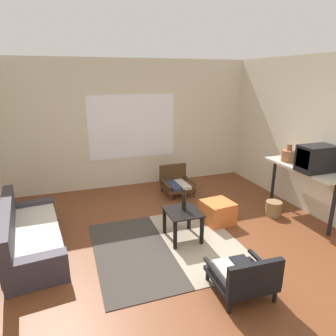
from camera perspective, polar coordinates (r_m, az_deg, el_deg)
The scene contains 14 objects.
ground_plane at distance 4.27m, azimuth 3.10°, elevation -16.31°, with size 7.80×7.80×0.00m, color brown.
far_wall_with_window at distance 6.57m, azimuth -6.92°, elevation 8.25°, with size 5.60×0.13×2.70m.
side_wall_right at distance 5.50m, azimuth 28.75°, elevation 4.50°, with size 0.12×6.60×2.70m, color beige.
area_rug at distance 4.47m, azimuth -0.09°, elevation -14.60°, with size 2.05×1.98×0.01m.
couch at distance 4.69m, azimuth -24.94°, elevation -11.67°, with size 0.91×1.97×0.69m.
coffee_table at distance 4.49m, azimuth 2.80°, elevation -9.35°, with size 0.49×0.55×0.46m.
armchair_by_window at distance 6.21m, azimuth 1.53°, elevation -2.63°, with size 0.59×0.61×0.57m.
armchair_striped_foreground at distance 3.60m, azimuth 14.29°, elevation -19.33°, with size 0.66×0.65×0.55m.
ottoman_orange at distance 5.10m, azimuth 9.41°, elevation -8.29°, with size 0.46×0.46×0.37m, color #D1662D.
console_shelf at distance 5.50m, azimuth 24.18°, elevation -0.87°, with size 0.44×1.50×0.90m.
crt_television at distance 5.25m, azimuth 26.35°, elevation 1.63°, with size 0.55×0.35×0.42m.
clay_vase at distance 5.70m, azimuth 21.96°, elevation 2.26°, with size 0.25×0.25×0.31m.
glass_bottle at distance 4.44m, azimuth 3.05°, elevation -6.30°, with size 0.07×0.07×0.31m.
wicker_basket at distance 5.61m, azimuth 19.41°, elevation -7.26°, with size 0.28×0.28×0.26m, color olive.
Camera 1 is at (-1.38, -3.29, 2.36)m, focal length 32.05 mm.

